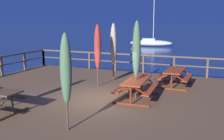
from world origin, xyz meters
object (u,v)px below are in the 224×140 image
Objects in this scene: patio_umbrella_tall_mid_right at (98,47)px; patio_umbrella_tall_back_left at (136,50)px; picnic_table_back_right at (175,74)px; patio_umbrella_short_front at (113,44)px; patio_umbrella_tall_front at (66,70)px; sailboat_distant at (151,43)px; picnic_table_front_left at (137,85)px.

patio_umbrella_tall_back_left is at bearing -28.25° from patio_umbrella_tall_mid_right.
picnic_table_back_right is 3.35m from patio_umbrella_short_front.
patio_umbrella_tall_front is 32.11m from sailboat_distant.
patio_umbrella_tall_mid_right is at bearing -96.89° from patio_umbrella_short_front.
picnic_table_back_right is at bearing 68.90° from picnic_table_front_left.
patio_umbrella_tall_mid_right reaches higher than picnic_table_back_right.
patio_umbrella_tall_back_left is at bearing -146.19° from picnic_table_front_left.
sailboat_distant is at bearing 100.30° from patio_umbrella_tall_front.
patio_umbrella_tall_back_left is 28.69m from sailboat_distant.
patio_umbrella_tall_back_left reaches higher than patio_umbrella_short_front.
patio_umbrella_tall_back_left reaches higher than picnic_table_front_left.
picnic_table_front_left is at bearing -76.69° from sailboat_distant.
sailboat_distant is (-7.62, 25.17, -0.70)m from picnic_table_back_right.
patio_umbrella_tall_back_left is at bearing -111.43° from picnic_table_back_right.
patio_umbrella_tall_mid_right is at bearing -155.34° from picnic_table_back_right.
picnic_table_back_right is 3.19m from patio_umbrella_tall_back_left.
patio_umbrella_short_front is at bearing 100.76° from patio_umbrella_tall_front.
patio_umbrella_short_front is at bearing 83.11° from patio_umbrella_tall_mid_right.
picnic_table_front_left is at bearing -27.67° from patio_umbrella_tall_mid_right.
sailboat_distant reaches higher than patio_umbrella_tall_front.
picnic_table_back_right is 0.25× the size of sailboat_distant.
picnic_table_front_left is 0.81× the size of patio_umbrella_tall_front.
patio_umbrella_tall_back_left is at bearing -76.74° from sailboat_distant.
patio_umbrella_tall_front is 0.94× the size of patio_umbrella_short_front.
patio_umbrella_tall_mid_right is at bearing 105.81° from patio_umbrella_tall_front.
picnic_table_front_left is 1.16× the size of picnic_table_back_right.
patio_umbrella_tall_mid_right is 27.09m from sailboat_distant.
sailboat_distant is at bearing 103.31° from picnic_table_front_left.
patio_umbrella_short_front is at bearing -179.26° from picnic_table_back_right.
patio_umbrella_short_front is at bearing 127.54° from patio_umbrella_tall_back_left.
patio_umbrella_short_front is at bearing 128.03° from picnic_table_front_left.
patio_umbrella_short_front is at bearing -79.82° from sailboat_distant.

